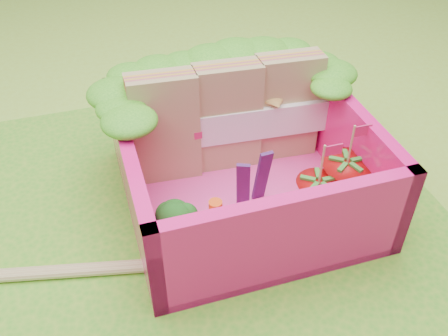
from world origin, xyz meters
name	(u,v)px	position (x,y,z in m)	size (l,w,h in m)	color
ground	(208,215)	(0.00, 0.00, 0.00)	(14.00, 14.00, 0.00)	#99C337
placemat	(208,213)	(0.00, 0.00, 0.01)	(2.60, 2.60, 0.03)	#4FAD27
bento_floor	(242,194)	(0.22, 0.05, 0.06)	(1.30, 1.30, 0.05)	#FF41A6
bento_box	(243,161)	(0.22, 0.05, 0.31)	(1.30, 1.30, 0.55)	#FF157D
lettuce_ruffle	(219,69)	(0.22, 0.50, 0.64)	(1.43, 0.77, 0.11)	#268E19
sandwich_stack	(228,117)	(0.23, 0.34, 0.41)	(1.21, 0.26, 0.67)	tan
broccoli	(175,222)	(-0.23, -0.23, 0.24)	(0.31, 0.31, 0.24)	#70AB52
carrot_sticks	(214,225)	(-0.05, -0.28, 0.21)	(0.10, 0.10, 0.27)	#FF5E15
purple_wedges	(253,182)	(0.23, -0.09, 0.27)	(0.20, 0.09, 0.38)	#411958
strawberry_left	(316,198)	(0.53, -0.25, 0.21)	(0.24, 0.24, 0.48)	red
strawberry_right	(344,182)	(0.72, -0.19, 0.23)	(0.28, 0.28, 0.52)	red
snap_peas	(322,200)	(0.62, -0.18, 0.11)	(0.60, 0.49, 0.05)	green
chopsticks	(30,274)	(-0.97, -0.18, 0.05)	(2.38, 0.57, 0.05)	tan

